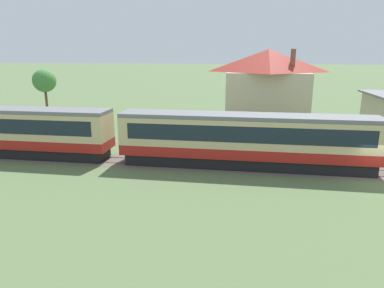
% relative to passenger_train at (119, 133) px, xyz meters
% --- Properties ---
extents(ground_plane, '(600.00, 600.00, 0.00)m').
position_rel_passenger_train_xyz_m(ground_plane, '(19.34, -1.91, -2.31)').
color(ground_plane, '#566B42').
extents(passenger_train, '(82.64, 2.86, 4.16)m').
position_rel_passenger_train_xyz_m(passenger_train, '(0.00, 0.00, 0.00)').
color(passenger_train, '#AD1E19').
rests_on(passenger_train, ground_plane).
extents(railway_track, '(120.22, 3.60, 0.04)m').
position_rel_passenger_train_xyz_m(railway_track, '(-1.04, 0.00, -2.30)').
color(railway_track, '#665B51').
rests_on(railway_track, ground_plane).
extents(station_house_red_roof, '(11.17, 8.69, 9.20)m').
position_rel_passenger_train_xyz_m(station_house_red_roof, '(12.69, 20.71, 2.45)').
color(station_house_red_roof, beige).
rests_on(station_house_red_roof, ground_plane).
extents(yard_tree_0, '(3.26, 3.26, 6.54)m').
position_rel_passenger_train_xyz_m(yard_tree_0, '(-18.48, 19.60, 2.56)').
color(yard_tree_0, brown).
rests_on(yard_tree_0, ground_plane).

